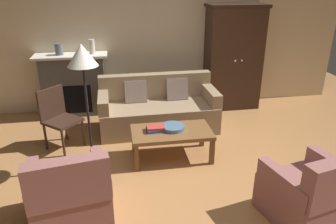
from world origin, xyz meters
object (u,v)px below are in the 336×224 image
object	(u,v)px
coffee_table	(172,134)
side_chair_wooden	(58,115)
fireplace	(74,84)
book_stack	(156,129)
armoire	(233,58)
mantel_vase_cream	(92,47)
armchair_near_left	(70,196)
armchair_near_right	(311,195)
fruit_bowl	(173,127)
couch	(158,110)
mantel_vase_slate	(59,49)
floor_lamp	(83,63)

from	to	relation	value
coffee_table	side_chair_wooden	world-z (taller)	side_chair_wooden
fireplace	book_stack	distance (m)	2.22
armoire	mantel_vase_cream	bearing A→B (deg)	178.66
armchair_near_left	armchair_near_right	size ratio (longest dim) A/B	0.97
fruit_bowl	armchair_near_left	world-z (taller)	armchair_near_left
couch	armchair_near_left	world-z (taller)	armchair_near_left
fireplace	coffee_table	xyz separation A→B (m)	(1.47, -1.85, -0.20)
mantel_vase_slate	side_chair_wooden	size ratio (longest dim) A/B	0.22
mantel_vase_slate	armchair_near_right	world-z (taller)	mantel_vase_slate
armchair_near_right	side_chair_wooden	world-z (taller)	side_chair_wooden
armoire	mantel_vase_slate	distance (m)	3.14
couch	mantel_vase_slate	world-z (taller)	mantel_vase_slate
fireplace	mantel_vase_slate	bearing A→B (deg)	-174.31
couch	fireplace	bearing A→B (deg)	149.59
coffee_table	side_chair_wooden	size ratio (longest dim) A/B	1.22
fireplace	floor_lamp	xyz separation A→B (m)	(0.40, -1.99, 0.87)
mantel_vase_slate	mantel_vase_cream	xyz separation A→B (m)	(0.56, 0.00, 0.03)
book_stack	side_chair_wooden	distance (m)	1.48
fireplace	book_stack	world-z (taller)	fireplace
coffee_table	armchair_near_left	size ratio (longest dim) A/B	1.23
couch	mantel_vase_slate	distance (m)	2.01
couch	armchair_near_right	distance (m)	2.80
fireplace	floor_lamp	distance (m)	2.21
armchair_near_left	side_chair_wooden	size ratio (longest dim) A/B	0.99
couch	floor_lamp	world-z (taller)	floor_lamp
armoire	mantel_vase_slate	bearing A→B (deg)	178.90
armoire	armchair_near_right	world-z (taller)	armoire
armchair_near_right	fruit_bowl	bearing A→B (deg)	126.94
fruit_bowl	coffee_table	bearing A→B (deg)	-119.27
fireplace	armchair_near_left	world-z (taller)	fireplace
fireplace	armoire	bearing A→B (deg)	-1.51
fireplace	book_stack	bearing A→B (deg)	-55.48
fireplace	armchair_near_left	distance (m)	2.98
book_stack	armchair_near_left	distance (m)	1.53
fireplace	floor_lamp	bearing A→B (deg)	-78.71
mantel_vase_slate	armchair_near_right	distance (m)	4.46
armoire	mantel_vase_cream	world-z (taller)	armoire
book_stack	mantel_vase_slate	distance (m)	2.43
book_stack	couch	bearing A→B (deg)	80.60
mantel_vase_slate	armchair_near_left	xyz separation A→B (m)	(0.42, -2.94, -0.90)
couch	fruit_bowl	bearing A→B (deg)	-85.23
mantel_vase_slate	armchair_near_left	world-z (taller)	mantel_vase_slate
couch	fruit_bowl	world-z (taller)	couch
mantel_vase_cream	armoire	bearing A→B (deg)	-1.34
fireplace	mantel_vase_cream	distance (m)	0.78
armoire	couch	xyz separation A→B (m)	(-1.53, -0.76, -0.65)
floor_lamp	mantel_vase_slate	bearing A→B (deg)	106.32
fireplace	side_chair_wooden	world-z (taller)	fireplace
armchair_near_left	side_chair_wooden	distance (m)	1.75
couch	book_stack	distance (m)	1.02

